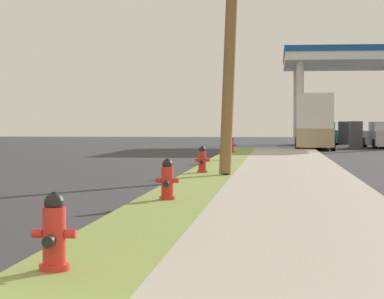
# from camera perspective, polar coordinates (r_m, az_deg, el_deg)

# --- Properties ---
(fire_hydrant_nearest) EXTENTS (0.42, 0.38, 0.74)m
(fire_hydrant_nearest) POSITION_cam_1_polar(r_m,az_deg,el_deg) (7.64, -9.89, -6.15)
(fire_hydrant_nearest) COLOR red
(fire_hydrant_nearest) RESTS_ON grass_verge
(fire_hydrant_second) EXTENTS (0.42, 0.38, 0.74)m
(fire_hydrant_second) POSITION_cam_1_polar(r_m,az_deg,el_deg) (14.41, -1.79, -2.32)
(fire_hydrant_second) COLOR red
(fire_hydrant_second) RESTS_ON grass_verge
(fire_hydrant_third) EXTENTS (0.42, 0.37, 0.74)m
(fire_hydrant_third) POSITION_cam_1_polar(r_m,az_deg,el_deg) (22.18, 0.74, -0.83)
(fire_hydrant_third) COLOR red
(fire_hydrant_third) RESTS_ON grass_verge
(fire_hydrant_fourth) EXTENTS (0.42, 0.37, 0.74)m
(fire_hydrant_fourth) POSITION_cam_1_polar(r_m,az_deg,el_deg) (29.65, 2.35, -0.13)
(fire_hydrant_fourth) COLOR red
(fire_hydrant_fourth) RESTS_ON grass_verge
(fire_hydrant_fifth) EXTENTS (0.42, 0.38, 0.74)m
(fire_hydrant_fifth) POSITION_cam_1_polar(r_m,az_deg,el_deg) (37.38, 2.85, 0.30)
(fire_hydrant_fifth) COLOR red
(fire_hydrant_fifth) RESTS_ON grass_verge
(utility_pole_midground) EXTENTS (0.61, 2.07, 8.17)m
(utility_pole_midground) POSITION_cam_1_polar(r_m,az_deg,el_deg) (21.99, 2.81, 9.18)
(utility_pole_midground) COLOR olive
(utility_pole_midground) RESTS_ON grass_verge
(car_silver_by_near_pump) EXTENTS (2.17, 4.60, 1.57)m
(car_silver_by_near_pump) POSITION_cam_1_polar(r_m,az_deg,el_deg) (48.79, 13.66, 0.95)
(car_silver_by_near_pump) COLOR #BCBCC1
(car_silver_by_near_pump) RESTS_ON ground
(car_teal_by_far_pump) EXTENTS (2.00, 4.53, 1.57)m
(car_teal_by_far_pump) POSITION_cam_1_polar(r_m,az_deg,el_deg) (55.45, 9.30, 1.09)
(car_teal_by_far_pump) COLOR #197075
(car_teal_by_far_pump) RESTS_ON ground
(truck_tan_at_forecourt) EXTENTS (2.40, 6.49, 3.11)m
(truck_tan_at_forecourt) POSITION_cam_1_polar(r_m,az_deg,el_deg) (45.28, 8.85, 1.88)
(truck_tan_at_forecourt) COLOR tan
(truck_tan_at_forecourt) RESTS_ON ground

